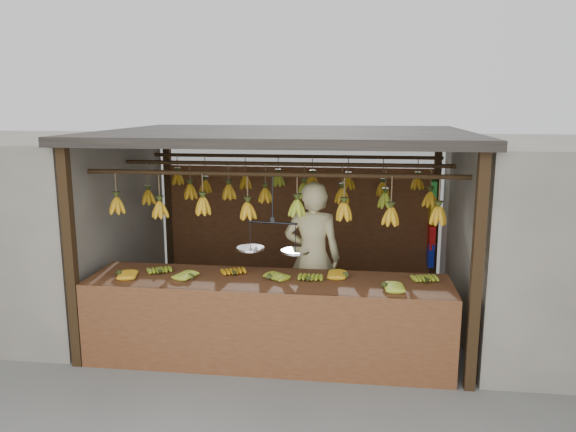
# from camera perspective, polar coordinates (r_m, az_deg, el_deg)

# --- Properties ---
(ground) EXTENTS (80.00, 80.00, 0.00)m
(ground) POSITION_cam_1_polar(r_m,az_deg,el_deg) (7.27, -0.31, -10.57)
(ground) COLOR #5B5B57
(stall) EXTENTS (4.30, 3.30, 2.40)m
(stall) POSITION_cam_1_polar(r_m,az_deg,el_deg) (7.11, 0.03, 5.36)
(stall) COLOR black
(stall) RESTS_ON ground
(neighbor_left) EXTENTS (3.00, 3.00, 2.30)m
(neighbor_left) POSITION_cam_1_polar(r_m,az_deg,el_deg) (8.21, -26.09, -0.80)
(neighbor_left) COLOR slate
(neighbor_left) RESTS_ON ground
(counter) EXTENTS (3.82, 0.87, 0.96)m
(counter) POSITION_cam_1_polar(r_m,az_deg,el_deg) (5.87, -2.22, -8.52)
(counter) COLOR #58311A
(counter) RESTS_ON ground
(hanging_bananas) EXTENTS (3.60, 2.24, 0.40)m
(hanging_bananas) POSITION_cam_1_polar(r_m,az_deg,el_deg) (6.82, -0.31, 2.16)
(hanging_bananas) COLOR #C08714
(hanging_bananas) RESTS_ON ground
(balance_scale) EXTENTS (0.78, 0.35, 0.82)m
(balance_scale) POSITION_cam_1_polar(r_m,az_deg,el_deg) (5.94, -1.57, -3.10)
(balance_scale) COLOR black
(balance_scale) RESTS_ON ground
(vendor) EXTENTS (0.68, 0.45, 1.83)m
(vendor) POSITION_cam_1_polar(r_m,az_deg,el_deg) (6.67, 2.51, -4.28)
(vendor) COLOR beige
(vendor) RESTS_ON ground
(bag_bundles) EXTENTS (0.08, 0.26, 1.24)m
(bag_bundles) POSITION_cam_1_polar(r_m,az_deg,el_deg) (8.27, 14.41, -0.79)
(bag_bundles) COLOR #199926
(bag_bundles) RESTS_ON ground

